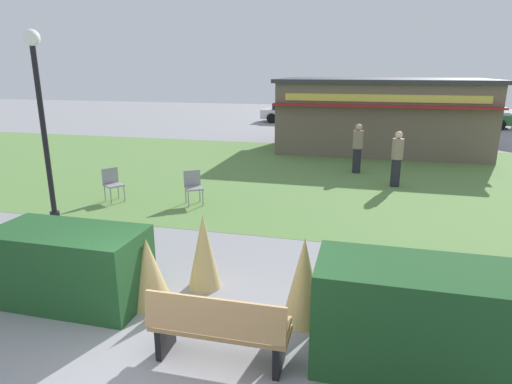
{
  "coord_description": "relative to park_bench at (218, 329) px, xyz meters",
  "views": [
    {
      "loc": [
        2.24,
        -3.93,
        3.47
      ],
      "look_at": [
        0.27,
        3.81,
        1.21
      ],
      "focal_mm": 30.58,
      "sensor_mm": 36.0,
      "label": 1
    }
  ],
  "objects": [
    {
      "name": "lawn_patch",
      "position": [
        -0.68,
        10.19,
        -0.48
      ],
      "size": [
        36.0,
        12.0,
        0.01
      ],
      "primitive_type": "cube",
      "color": "#5B8442",
      "rests_on": "ground_plane"
    },
    {
      "name": "park_bench",
      "position": [
        0.0,
        0.0,
        0.0
      ],
      "size": [
        1.7,
        0.54,
        0.95
      ],
      "color": "tan",
      "rests_on": "ground_plane"
    },
    {
      "name": "food_kiosk",
      "position": [
        2.1,
        15.81,
        1.06
      ],
      "size": [
        8.77,
        5.38,
        3.07
      ],
      "color": "#6B5B4C",
      "rests_on": "ground_plane"
    },
    {
      "name": "person_strolling",
      "position": [
        2.5,
        9.24,
        0.38
      ],
      "size": [
        0.34,
        0.34,
        1.69
      ],
      "rotation": [
        0.0,
        0.0,
        0.74
      ],
      "color": "#23232D",
      "rests_on": "ground_plane"
    },
    {
      "name": "cafe_chair_west",
      "position": [
        -2.79,
        6.06,
        0.05
      ],
      "size": [
        0.61,
        0.61,
        0.89
      ],
      "color": "gray",
      "rests_on": "ground_plane"
    },
    {
      "name": "cafe_chair_east",
      "position": [
        -5.02,
        5.79,
        0.05
      ],
      "size": [
        0.61,
        0.61,
        0.89
      ],
      "color": "gray",
      "rests_on": "ground_plane"
    },
    {
      "name": "hedge_right",
      "position": [
        2.44,
        0.51,
        0.17
      ],
      "size": [
        2.7,
        1.1,
        1.31
      ],
      "primitive_type": "cube",
      "color": "#1E4C23",
      "rests_on": "ground_plane"
    },
    {
      "name": "parked_car_east_slot",
      "position": [
        7.82,
        25.02,
        0.16
      ],
      "size": [
        4.32,
        2.29,
        1.2
      ],
      "color": "#2D6638",
      "rests_on": "ground_plane"
    },
    {
      "name": "parked_car_center_slot",
      "position": [
        1.74,
        25.01,
        0.16
      ],
      "size": [
        4.36,
        2.39,
        1.2
      ],
      "color": "maroon",
      "rests_on": "ground_plane"
    },
    {
      "name": "person_standing",
      "position": [
        1.3,
        10.81,
        0.38
      ],
      "size": [
        0.34,
        0.34,
        1.69
      ],
      "rotation": [
        0.0,
        0.0,
        4.59
      ],
      "color": "#23232D",
      "rests_on": "ground_plane"
    },
    {
      "name": "ground_plane",
      "position": [
        -0.68,
        -0.38,
        -0.48
      ],
      "size": [
        80.0,
        80.0,
        0.0
      ],
      "primitive_type": "plane",
      "color": "gray"
    },
    {
      "name": "ornamental_grass_behind_center",
      "position": [
        -0.86,
        1.8,
        0.15
      ],
      "size": [
        0.54,
        0.54,
        1.26
      ],
      "primitive_type": "cone",
      "color": "tan",
      "rests_on": "ground_plane"
    },
    {
      "name": "parked_car_west_slot",
      "position": [
        -3.31,
        25.02,
        0.16
      ],
      "size": [
        4.23,
        2.12,
        1.2
      ],
      "color": "silver",
      "rests_on": "ground_plane"
    },
    {
      "name": "lamppost_mid",
      "position": [
        -5.51,
        4.04,
        2.21
      ],
      "size": [
        0.36,
        0.36,
        4.29
      ],
      "color": "black",
      "rests_on": "ground_plane"
    },
    {
      "name": "hedge_left",
      "position": [
        -2.68,
        0.87,
        0.1
      ],
      "size": [
        2.3,
        1.1,
        1.16
      ],
      "primitive_type": "cube",
      "color": "#1E4C23",
      "rests_on": "ground_plane"
    },
    {
      "name": "ornamental_grass_behind_left",
      "position": [
        0.85,
        1.17,
        0.16
      ],
      "size": [
        0.59,
        0.59,
        1.28
      ],
      "primitive_type": "cone",
      "color": "tan",
      "rests_on": "ground_plane"
    },
    {
      "name": "ornamental_grass_behind_right",
      "position": [
        -1.49,
        1.09,
        0.05
      ],
      "size": [
        0.68,
        0.68,
        1.06
      ],
      "primitive_type": "cone",
      "color": "tan",
      "rests_on": "ground_plane"
    }
  ]
}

